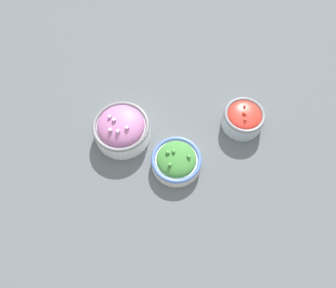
% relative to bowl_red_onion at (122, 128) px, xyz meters
% --- Properties ---
extents(ground_plane, '(3.00, 3.00, 0.00)m').
position_rel_bowl_red_onion_xyz_m(ground_plane, '(-0.14, 0.01, -0.04)').
color(ground_plane, '#4C5156').
extents(bowl_red_onion, '(0.17, 0.17, 0.09)m').
position_rel_bowl_red_onion_xyz_m(bowl_red_onion, '(0.00, 0.00, 0.00)').
color(bowl_red_onion, white).
rests_on(bowl_red_onion, ground_plane).
extents(bowl_broccoli, '(0.14, 0.14, 0.06)m').
position_rel_bowl_red_onion_xyz_m(bowl_broccoli, '(-0.18, 0.05, -0.01)').
color(bowl_broccoli, silver).
rests_on(bowl_broccoli, ground_plane).
extents(bowl_cherry_tomatoes, '(0.12, 0.12, 0.07)m').
position_rel_bowl_red_onion_xyz_m(bowl_cherry_tomatoes, '(-0.34, -0.13, -0.00)').
color(bowl_cherry_tomatoes, '#B2C1CC').
rests_on(bowl_cherry_tomatoes, ground_plane).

